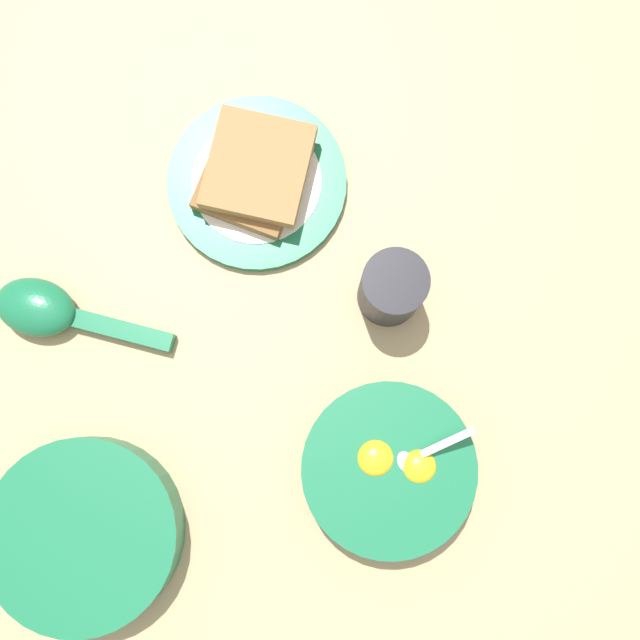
# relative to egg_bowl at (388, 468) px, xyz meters

# --- Properties ---
(ground_plane) EXTENTS (3.00, 3.00, 0.00)m
(ground_plane) POSITION_rel_egg_bowl_xyz_m (0.22, 0.08, -0.02)
(ground_plane) COLOR tan
(egg_bowl) EXTENTS (0.16, 0.16, 0.07)m
(egg_bowl) POSITION_rel_egg_bowl_xyz_m (0.00, 0.00, 0.00)
(egg_bowl) COLOR #196B42
(egg_bowl) RESTS_ON ground_plane
(toast_plate) EXTENTS (0.18, 0.18, 0.01)m
(toast_plate) POSITION_rel_egg_bowl_xyz_m (0.31, -0.01, -0.02)
(toast_plate) COLOR #196B42
(toast_plate) RESTS_ON ground_plane
(toast_sandwich) EXTENTS (0.14, 0.15, 0.03)m
(toast_sandwich) POSITION_rel_egg_bowl_xyz_m (0.32, -0.01, 0.01)
(toast_sandwich) COLOR brown
(toast_sandwich) RESTS_ON toast_plate
(soup_spoon) EXTENTS (0.14, 0.16, 0.04)m
(soup_spoon) POSITION_rel_egg_bowl_xyz_m (0.28, 0.23, -0.01)
(soup_spoon) COLOR #196B42
(soup_spoon) RESTS_ON ground_plane
(congee_bowl) EXTENTS (0.18, 0.18, 0.05)m
(congee_bowl) POSITION_rel_egg_bowl_xyz_m (0.07, 0.28, 0.00)
(congee_bowl) COLOR #196B42
(congee_bowl) RESTS_ON ground_plane
(drinking_cup) EXTENTS (0.06, 0.06, 0.09)m
(drinking_cup) POSITION_rel_egg_bowl_xyz_m (0.15, -0.08, 0.02)
(drinking_cup) COLOR black
(drinking_cup) RESTS_ON ground_plane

